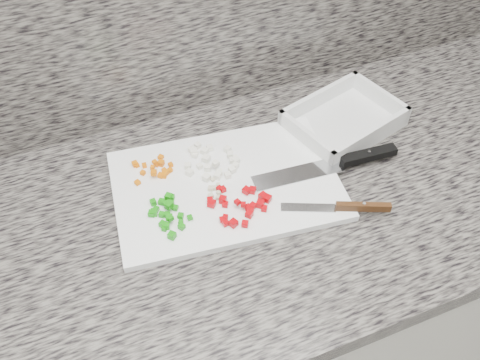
# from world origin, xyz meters

# --- Properties ---
(cabinet) EXTENTS (3.92, 0.62, 0.86)m
(cabinet) POSITION_xyz_m (0.00, 1.44, 0.43)
(cabinet) COLOR silver
(cabinet) RESTS_ON ground
(countertop) EXTENTS (3.96, 0.64, 0.04)m
(countertop) POSITION_xyz_m (0.00, 1.44, 0.88)
(countertop) COLOR #66615A
(countertop) RESTS_ON cabinet
(cutting_board) EXTENTS (0.46, 0.33, 0.01)m
(cutting_board) POSITION_xyz_m (0.06, 1.48, 0.91)
(cutting_board) COLOR white
(cutting_board) RESTS_ON countertop
(carrot_pile) EXTENTS (0.08, 0.06, 0.02)m
(carrot_pile) POSITION_xyz_m (-0.06, 1.57, 0.92)
(carrot_pile) COLOR #D96604
(carrot_pile) RESTS_ON cutting_board
(onion_pile) EXTENTS (0.11, 0.11, 0.02)m
(onion_pile) POSITION_xyz_m (0.05, 1.54, 0.92)
(onion_pile) COLOR white
(onion_pile) RESTS_ON cutting_board
(green_pepper_pile) EXTENTS (0.07, 0.10, 0.02)m
(green_pepper_pile) POSITION_xyz_m (-0.07, 1.45, 0.92)
(green_pepper_pile) COLOR #13860C
(green_pepper_pile) RESTS_ON cutting_board
(red_pepper_pile) EXTENTS (0.12, 0.11, 0.02)m
(red_pepper_pile) POSITION_xyz_m (0.06, 1.42, 0.92)
(red_pepper_pile) COLOR #B10208
(red_pepper_pile) RESTS_ON cutting_board
(garlic_pile) EXTENTS (0.03, 0.05, 0.01)m
(garlic_pile) POSITION_xyz_m (0.03, 1.47, 0.92)
(garlic_pile) COLOR beige
(garlic_pile) RESTS_ON cutting_board
(chef_knife) EXTENTS (0.30, 0.06, 0.02)m
(chef_knife) POSITION_xyz_m (0.29, 1.44, 0.92)
(chef_knife) COLOR silver
(chef_knife) RESTS_ON cutting_board
(paring_knife) EXTENTS (0.19, 0.09, 0.02)m
(paring_knife) POSITION_xyz_m (0.24, 1.34, 0.92)
(paring_knife) COLOR silver
(paring_knife) RESTS_ON cutting_board
(tray) EXTENTS (0.26, 0.22, 0.05)m
(tray) POSITION_xyz_m (0.35, 1.55, 0.92)
(tray) COLOR silver
(tray) RESTS_ON countertop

